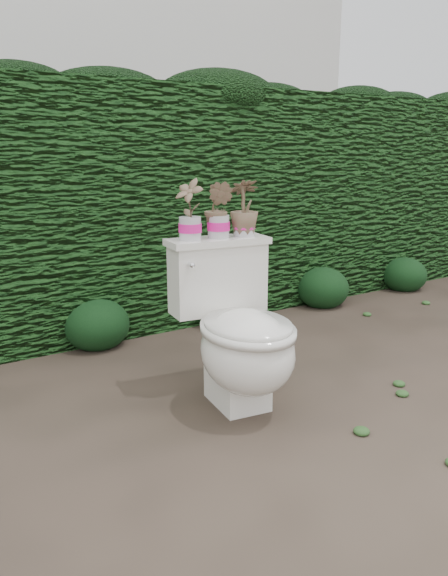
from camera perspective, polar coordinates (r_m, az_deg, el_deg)
ground at (r=2.88m, az=3.07°, el=-10.62°), size 60.00×60.00×0.00m
hedge at (r=4.04m, az=-10.45°, el=8.13°), size 8.00×1.00×1.60m
house_wall at (r=8.42m, az=-19.26°, el=18.76°), size 8.00×3.50×4.00m
toilet at (r=2.62m, az=1.57°, el=-4.77°), size 0.55×0.73×0.78m
potted_plant_left at (r=2.66m, az=-3.49°, el=7.80°), size 0.14×0.17×0.27m
potted_plant_center at (r=2.72m, az=-0.57°, el=7.79°), size 0.17×0.18×0.26m
potted_plant_right at (r=2.78m, az=2.08°, el=7.97°), size 0.17×0.17×0.26m
liriope_clump_2 at (r=3.57m, az=-12.87°, el=-3.19°), size 0.41×0.41×0.33m
liriope_clump_3 at (r=3.94m, az=-0.61°, el=-1.40°), size 0.38×0.38×0.30m
liriope_clump_4 at (r=4.45m, az=9.98°, el=0.35°), size 0.41×0.41×0.33m
liriope_clump_5 at (r=5.13m, az=17.85°, el=1.59°), size 0.39×0.39×0.31m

